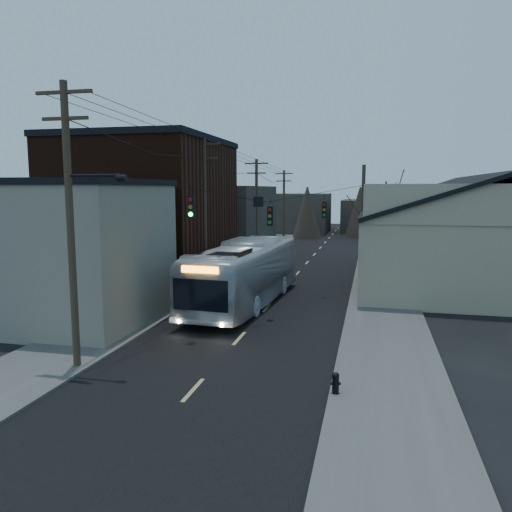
% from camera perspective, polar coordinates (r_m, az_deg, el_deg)
% --- Properties ---
extents(ground, '(160.00, 160.00, 0.00)m').
position_cam_1_polar(ground, '(15.80, -9.84, -17.64)').
color(ground, black).
rests_on(ground, ground).
extents(road_surface, '(9.00, 110.00, 0.02)m').
position_cam_1_polar(road_surface, '(44.00, 5.52, -1.14)').
color(road_surface, black).
rests_on(road_surface, ground).
extents(sidewalk_left, '(4.00, 110.00, 0.12)m').
position_cam_1_polar(sidewalk_left, '(45.30, -2.65, -0.80)').
color(sidewalk_left, '#474744').
rests_on(sidewalk_left, ground).
extents(sidewalk_right, '(4.00, 110.00, 0.12)m').
position_cam_1_polar(sidewalk_right, '(43.63, 14.01, -1.34)').
color(sidewalk_right, '#474744').
rests_on(sidewalk_right, ground).
extents(building_clapboard, '(8.00, 8.00, 7.00)m').
position_cam_1_polar(building_clapboard, '(26.75, -20.34, 0.27)').
color(building_clapboard, slate).
rests_on(building_clapboard, ground).
extents(building_brick, '(10.00, 12.00, 10.00)m').
position_cam_1_polar(building_brick, '(36.68, -12.28, 4.80)').
color(building_brick, black).
rests_on(building_brick, ground).
extents(building_left_far, '(9.00, 14.00, 7.00)m').
position_cam_1_polar(building_left_far, '(51.51, -4.08, 4.06)').
color(building_left_far, '#332D29').
rests_on(building_left_far, ground).
extents(warehouse, '(16.16, 20.60, 7.73)m').
position_cam_1_polar(warehouse, '(39.01, 23.83, 1.09)').
color(warehouse, gray).
rests_on(warehouse, ground).
extents(building_far_left, '(10.00, 12.00, 6.00)m').
position_cam_1_polar(building_far_left, '(79.07, 4.61, 4.95)').
color(building_far_left, '#332D29').
rests_on(building_far_left, ground).
extents(building_far_right, '(12.00, 14.00, 5.00)m').
position_cam_1_polar(building_far_right, '(83.23, 14.04, 4.54)').
color(building_far_right, '#332D29').
rests_on(building_far_right, ground).
extents(bare_tree, '(0.40, 0.40, 7.20)m').
position_cam_1_polar(bare_tree, '(33.27, 14.45, 2.04)').
color(bare_tree, black).
rests_on(bare_tree, ground).
extents(utility_lines, '(11.24, 45.28, 10.50)m').
position_cam_1_polar(utility_lines, '(38.32, -0.19, 5.03)').
color(utility_lines, '#382B1E').
rests_on(utility_lines, ground).
extents(bus, '(4.02, 13.51, 3.71)m').
position_cam_1_polar(bus, '(29.02, -1.24, -1.99)').
color(bus, '#B4BBC1').
rests_on(bus, ground).
extents(parked_car, '(2.22, 4.97, 1.58)m').
position_cam_1_polar(parked_car, '(49.06, 1.26, 0.72)').
color(parked_car, '#A4A5AC').
rests_on(parked_car, ground).
extents(fire_hydrant, '(0.34, 0.24, 0.70)m').
position_cam_1_polar(fire_hydrant, '(16.93, 9.09, -14.02)').
color(fire_hydrant, black).
rests_on(fire_hydrant, sidewalk_right).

